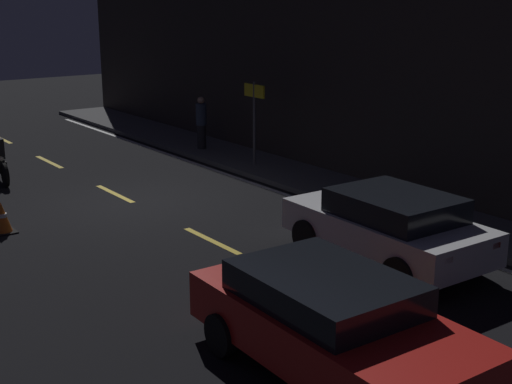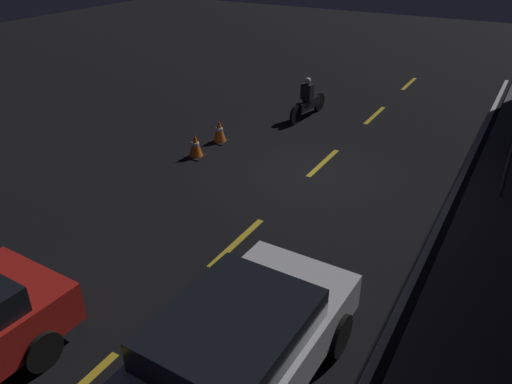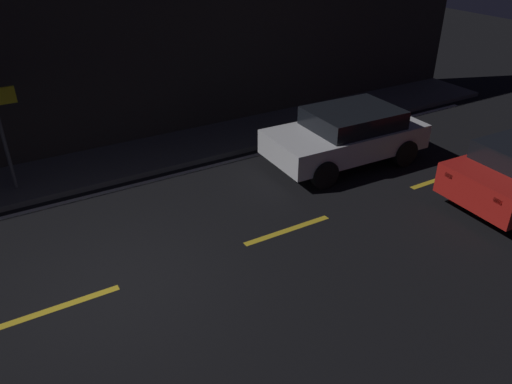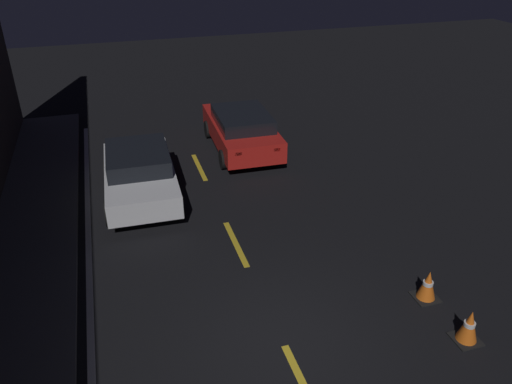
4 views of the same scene
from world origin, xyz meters
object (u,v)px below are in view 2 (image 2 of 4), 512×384
(sedan_white, at_px, (240,345))
(motorcycle, at_px, (308,101))
(traffic_cone_near, at_px, (219,131))
(traffic_cone_mid, at_px, (195,146))

(sedan_white, bearing_deg, motorcycle, 21.68)
(traffic_cone_near, bearing_deg, motorcycle, 157.35)
(sedan_white, height_order, traffic_cone_near, sedan_white)
(sedan_white, distance_m, traffic_cone_near, 9.10)
(traffic_cone_near, height_order, traffic_cone_mid, traffic_cone_near)
(traffic_cone_near, bearing_deg, sedan_white, 35.37)
(traffic_cone_near, distance_m, traffic_cone_mid, 1.26)
(sedan_white, bearing_deg, traffic_cone_mid, 42.12)
(sedan_white, height_order, traffic_cone_mid, sedan_white)
(sedan_white, height_order, motorcycle, sedan_white)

